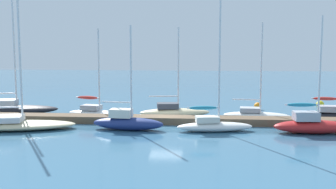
{
  "coord_description": "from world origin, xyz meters",
  "views": [
    {
      "loc": [
        2.79,
        -31.74,
        6.27
      ],
      "look_at": [
        0.0,
        2.0,
        2.0
      ],
      "focal_mm": 44.74,
      "sensor_mm": 36.0,
      "label": 1
    }
  ],
  "objects_px": {
    "sailboat_5": "(214,124)",
    "mooring_buoy_orange": "(258,106)",
    "sailboat_8": "(335,114)",
    "sailboat_2": "(96,112)",
    "sailboat_3": "(127,122)",
    "sailboat_1": "(15,124)",
    "sailboat_6": "(256,114)",
    "sailboat_7": "(312,124)",
    "sailboat_0": "(11,108)",
    "mooring_buoy_yellow": "(320,105)",
    "sailboat_4": "(174,111)"
  },
  "relations": [
    {
      "from": "sailboat_5",
      "to": "mooring_buoy_orange",
      "type": "bearing_deg",
      "value": 57.65
    },
    {
      "from": "sailboat_8",
      "to": "sailboat_2",
      "type": "bearing_deg",
      "value": -173.42
    },
    {
      "from": "sailboat_5",
      "to": "mooring_buoy_orange",
      "type": "distance_m",
      "value": 10.8
    },
    {
      "from": "sailboat_3",
      "to": "sailboat_1",
      "type": "bearing_deg",
      "value": -170.46
    },
    {
      "from": "sailboat_6",
      "to": "mooring_buoy_orange",
      "type": "relative_size",
      "value": 11.51
    },
    {
      "from": "sailboat_5",
      "to": "sailboat_8",
      "type": "bearing_deg",
      "value": 19.12
    },
    {
      "from": "sailboat_7",
      "to": "sailboat_8",
      "type": "height_order",
      "value": "sailboat_7"
    },
    {
      "from": "sailboat_7",
      "to": "sailboat_5",
      "type": "bearing_deg",
      "value": 176.73
    },
    {
      "from": "sailboat_8",
      "to": "mooring_buoy_orange",
      "type": "distance_m",
      "value": 7.26
    },
    {
      "from": "sailboat_0",
      "to": "sailboat_6",
      "type": "height_order",
      "value": "sailboat_0"
    },
    {
      "from": "sailboat_0",
      "to": "sailboat_7",
      "type": "xyz_separation_m",
      "value": [
        24.21,
        -5.7,
        0.05
      ]
    },
    {
      "from": "mooring_buoy_yellow",
      "to": "mooring_buoy_orange",
      "type": "relative_size",
      "value": 1.08
    },
    {
      "from": "sailboat_2",
      "to": "mooring_buoy_yellow",
      "type": "bearing_deg",
      "value": 29.87
    },
    {
      "from": "sailboat_7",
      "to": "mooring_buoy_yellow",
      "type": "height_order",
      "value": "sailboat_7"
    },
    {
      "from": "sailboat_3",
      "to": "sailboat_7",
      "type": "distance_m",
      "value": 12.94
    },
    {
      "from": "sailboat_4",
      "to": "mooring_buoy_orange",
      "type": "relative_size",
      "value": 10.94
    },
    {
      "from": "sailboat_4",
      "to": "sailboat_8",
      "type": "xyz_separation_m",
      "value": [
        13.08,
        -0.36,
        0.02
      ]
    },
    {
      "from": "sailboat_4",
      "to": "mooring_buoy_yellow",
      "type": "distance_m",
      "value": 14.63
    },
    {
      "from": "sailboat_1",
      "to": "mooring_buoy_orange",
      "type": "xyz_separation_m",
      "value": [
        18.51,
        10.46,
        -0.1
      ]
    },
    {
      "from": "sailboat_0",
      "to": "sailboat_3",
      "type": "height_order",
      "value": "sailboat_0"
    },
    {
      "from": "sailboat_5",
      "to": "sailboat_6",
      "type": "distance_m",
      "value": 6.35
    },
    {
      "from": "sailboat_6",
      "to": "mooring_buoy_yellow",
      "type": "height_order",
      "value": "sailboat_6"
    },
    {
      "from": "sailboat_0",
      "to": "sailboat_5",
      "type": "bearing_deg",
      "value": -29.45
    },
    {
      "from": "sailboat_1",
      "to": "sailboat_7",
      "type": "relative_size",
      "value": 1.23
    },
    {
      "from": "sailboat_2",
      "to": "sailboat_6",
      "type": "bearing_deg",
      "value": 14.12
    },
    {
      "from": "mooring_buoy_yellow",
      "to": "sailboat_7",
      "type": "bearing_deg",
      "value": -107.61
    },
    {
      "from": "sailboat_4",
      "to": "sailboat_5",
      "type": "relative_size",
      "value": 0.81
    },
    {
      "from": "sailboat_6",
      "to": "sailboat_7",
      "type": "height_order",
      "value": "sailboat_7"
    },
    {
      "from": "mooring_buoy_orange",
      "to": "sailboat_8",
      "type": "bearing_deg",
      "value": -40.02
    },
    {
      "from": "sailboat_5",
      "to": "sailboat_6",
      "type": "relative_size",
      "value": 1.17
    },
    {
      "from": "sailboat_1",
      "to": "sailboat_3",
      "type": "height_order",
      "value": "sailboat_1"
    },
    {
      "from": "sailboat_0",
      "to": "sailboat_1",
      "type": "bearing_deg",
      "value": -73.96
    },
    {
      "from": "sailboat_8",
      "to": "mooring_buoy_yellow",
      "type": "xyz_separation_m",
      "value": [
        0.45,
        5.94,
        -0.14
      ]
    },
    {
      "from": "mooring_buoy_orange",
      "to": "sailboat_2",
      "type": "bearing_deg",
      "value": -159.99
    },
    {
      "from": "sailboat_1",
      "to": "sailboat_7",
      "type": "bearing_deg",
      "value": -10.34
    },
    {
      "from": "sailboat_8",
      "to": "sailboat_4",
      "type": "bearing_deg",
      "value": -176.23
    },
    {
      "from": "mooring_buoy_yellow",
      "to": "sailboat_2",
      "type": "bearing_deg",
      "value": -162.34
    },
    {
      "from": "sailboat_0",
      "to": "sailboat_6",
      "type": "xyz_separation_m",
      "value": [
        21.01,
        -0.43,
        -0.15
      ]
    },
    {
      "from": "sailboat_0",
      "to": "sailboat_2",
      "type": "xyz_separation_m",
      "value": [
        7.76,
        -0.87,
        -0.09
      ]
    },
    {
      "from": "sailboat_0",
      "to": "mooring_buoy_yellow",
      "type": "distance_m",
      "value": 28.3
    },
    {
      "from": "sailboat_7",
      "to": "mooring_buoy_yellow",
      "type": "distance_m",
      "value": 11.75
    },
    {
      "from": "sailboat_1",
      "to": "sailboat_8",
      "type": "bearing_deg",
      "value": 1.72
    },
    {
      "from": "sailboat_2",
      "to": "sailboat_6",
      "type": "xyz_separation_m",
      "value": [
        13.25,
        0.44,
        -0.06
      ]
    },
    {
      "from": "sailboat_1",
      "to": "sailboat_5",
      "type": "xyz_separation_m",
      "value": [
        14.18,
        0.57,
        0.11
      ]
    },
    {
      "from": "sailboat_1",
      "to": "sailboat_2",
      "type": "height_order",
      "value": "sailboat_1"
    },
    {
      "from": "sailboat_3",
      "to": "sailboat_6",
      "type": "relative_size",
      "value": 0.95
    },
    {
      "from": "sailboat_0",
      "to": "sailboat_7",
      "type": "bearing_deg",
      "value": -24.68
    },
    {
      "from": "sailboat_5",
      "to": "sailboat_8",
      "type": "xyz_separation_m",
      "value": [
        9.89,
        5.22,
        -0.04
      ]
    },
    {
      "from": "sailboat_3",
      "to": "sailboat_8",
      "type": "height_order",
      "value": "sailboat_8"
    },
    {
      "from": "sailboat_2",
      "to": "sailboat_8",
      "type": "distance_m",
      "value": 19.56
    }
  ]
}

